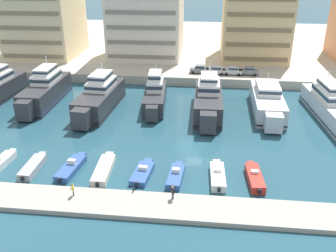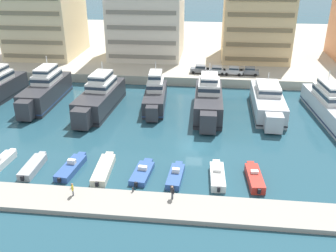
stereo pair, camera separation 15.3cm
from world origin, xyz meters
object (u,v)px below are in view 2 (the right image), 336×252
(yacht_silver_center_right, at_px, (268,102))
(car_grey_far_left, at_px, (200,69))
(motorboat_red_far_right, at_px, (254,178))
(car_grey_center_left, at_px, (249,71))
(pedestrian_near_edge, at_px, (172,191))
(yacht_charcoal_center, at_px, (208,100))
(motorboat_blue_center_right, at_px, (143,172))
(motorboat_cream_center, at_px, (104,169))
(motorboat_blue_center_left, at_px, (71,167))
(yacht_charcoal_center_left, at_px, (155,95))
(car_silver_left, at_px, (216,70))
(yacht_charcoal_mid_left, at_px, (100,97))
(yacht_silver_mid_right, at_px, (330,107))
(car_silver_mid_left, at_px, (233,70))
(pedestrian_mid_deck, at_px, (72,188))
(motorboat_white_right, at_px, (217,176))
(motorboat_blue_mid_right, at_px, (176,176))
(yacht_charcoal_left, at_px, (45,90))
(motorboat_grey_mid_left, at_px, (33,166))

(yacht_silver_center_right, bearing_deg, car_grey_far_left, 127.96)
(motorboat_red_far_right, xyz_separation_m, car_grey_far_left, (-8.21, 39.07, 2.33))
(car_grey_center_left, xyz_separation_m, pedestrian_near_edge, (-12.16, -44.48, -1.27))
(yacht_charcoal_center, distance_m, motorboat_blue_center_right, 23.10)
(motorboat_cream_center, bearing_deg, yacht_charcoal_center, 58.43)
(motorboat_blue_center_left, bearing_deg, yacht_charcoal_center_left, 71.83)
(yacht_charcoal_center, bearing_deg, car_silver_left, 85.28)
(yacht_charcoal_mid_left, bearing_deg, motorboat_blue_center_right, -61.41)
(yacht_silver_mid_right, xyz_separation_m, pedestrian_near_edge, (-24.27, -26.89, -0.55))
(car_grey_far_left, distance_m, car_silver_mid_left, 7.19)
(car_grey_far_left, bearing_deg, yacht_charcoal_center, -83.23)
(yacht_charcoal_center, height_order, pedestrian_mid_deck, yacht_charcoal_center)
(yacht_silver_center_right, bearing_deg, pedestrian_mid_deck, -131.26)
(yacht_charcoal_center_left, bearing_deg, motorboat_blue_center_right, -85.82)
(motorboat_white_right, bearing_deg, pedestrian_near_edge, -132.95)
(motorboat_cream_center, distance_m, motorboat_blue_mid_right, 9.46)
(yacht_charcoal_left, xyz_separation_m, yacht_silver_center_right, (41.10, -0.14, -0.51))
(pedestrian_near_edge, bearing_deg, yacht_silver_center_right, 63.65)
(motorboat_white_right, height_order, car_grey_far_left, car_grey_far_left)
(car_silver_left, xyz_separation_m, pedestrian_near_edge, (-5.06, -44.24, -1.27))
(motorboat_blue_center_left, xyz_separation_m, motorboat_red_far_right, (23.67, -0.03, 0.09))
(motorboat_white_right, relative_size, car_grey_center_left, 1.63)
(motorboat_blue_mid_right, bearing_deg, motorboat_red_far_right, 2.91)
(motorboat_blue_center_right, height_order, car_silver_mid_left, car_silver_mid_left)
(yacht_charcoal_center_left, relative_size, motorboat_white_right, 2.32)
(yacht_charcoal_left, relative_size, yacht_charcoal_mid_left, 0.99)
(car_grey_far_left, xyz_separation_m, pedestrian_near_edge, (-1.55, -44.66, -1.27))
(motorboat_blue_center_left, height_order, pedestrian_near_edge, pedestrian_near_edge)
(motorboat_red_far_right, distance_m, car_silver_left, 39.00)
(motorboat_blue_mid_right, height_order, pedestrian_mid_deck, pedestrian_mid_deck)
(motorboat_grey_mid_left, distance_m, motorboat_red_far_right, 28.73)
(yacht_silver_mid_right, distance_m, car_grey_center_left, 21.36)
(yacht_charcoal_center_left, bearing_deg, yacht_silver_mid_right, -4.52)
(yacht_charcoal_center, distance_m, motorboat_blue_center_left, 27.74)
(yacht_charcoal_mid_left, relative_size, motorboat_red_far_right, 2.80)
(motorboat_blue_mid_right, bearing_deg, motorboat_grey_mid_left, 179.76)
(motorboat_cream_center, distance_m, pedestrian_near_edge, 11.09)
(car_silver_mid_left, bearing_deg, yacht_charcoal_center_left, -134.86)
(motorboat_grey_mid_left, xyz_separation_m, motorboat_blue_center_right, (14.56, 0.28, -0.11))
(yacht_charcoal_center_left, height_order, car_silver_mid_left, yacht_charcoal_center_left)
(yacht_charcoal_left, xyz_separation_m, motorboat_cream_center, (17.43, -23.12, -2.00))
(motorboat_white_right, distance_m, pedestrian_near_edge, 7.64)
(yacht_charcoal_left, bearing_deg, motorboat_white_right, -35.77)
(yacht_charcoal_center_left, xyz_separation_m, pedestrian_near_edge, (6.15, -29.30, -0.60))
(pedestrian_near_edge, bearing_deg, yacht_charcoal_center_left, 101.85)
(yacht_charcoal_mid_left, xyz_separation_m, motorboat_red_far_right, (25.58, -20.81, -1.86))
(motorboat_blue_mid_right, height_order, car_grey_center_left, car_grey_center_left)
(yacht_charcoal_left, bearing_deg, car_silver_mid_left, 23.57)
(yacht_charcoal_left, bearing_deg, motorboat_blue_center_left, -60.49)
(car_grey_far_left, xyz_separation_m, car_silver_left, (3.52, -0.42, 0.00))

